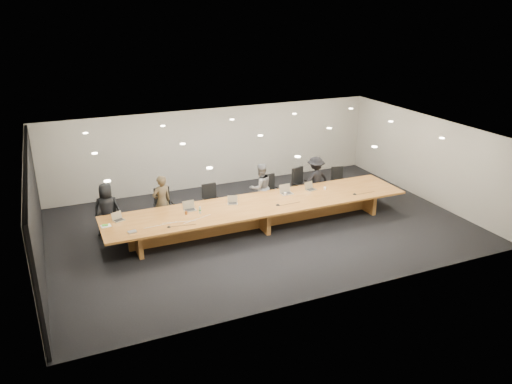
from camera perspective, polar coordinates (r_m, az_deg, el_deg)
ground at (r=14.75m, az=0.46°, el=-4.02°), size 12.00×12.00×0.00m
back_wall at (r=17.78m, az=-4.75°, el=5.09°), size 12.00×0.02×2.80m
left_wall_panel at (r=13.17m, az=-23.93°, el=-2.54°), size 0.08×7.84×2.74m
conference_table at (r=14.54m, az=0.47°, el=-2.15°), size 9.00×1.80×0.75m
chair_far_left at (r=14.78m, az=-16.57°, el=-2.68°), size 0.67×0.67×1.03m
chair_left at (r=14.99m, az=-10.42°, el=-1.64°), size 0.59×0.59×1.11m
chair_mid_left at (r=15.21m, az=-5.08°, el=-1.10°), size 0.56×0.56×1.07m
chair_mid_right at (r=15.94m, az=1.76°, el=0.05°), size 0.60×0.60×1.09m
chair_right at (r=16.48m, az=5.29°, el=0.80°), size 0.74×0.74×1.16m
chair_far_right at (r=17.19m, az=9.43°, el=1.17°), size 0.60×0.60×1.00m
person_a at (r=14.62m, az=-16.65°, el=-1.89°), size 0.86×0.70×1.53m
person_b at (r=14.68m, az=-10.70°, el=-1.11°), size 0.67×0.53×1.60m
person_c at (r=15.60m, az=0.53°, el=0.51°), size 0.82×0.67×1.56m
person_d at (r=16.45m, az=6.81°, el=1.43°), size 1.06×0.69×1.55m
laptop_a at (r=13.78m, az=-15.43°, el=-2.73°), size 0.35×0.31×0.23m
laptop_b at (r=14.03m, az=-7.58°, el=-1.61°), size 0.35×0.26×0.27m
laptop_c at (r=14.39m, az=-2.70°, el=-0.95°), size 0.34×0.29×0.23m
laptop_d at (r=15.15m, az=3.54°, el=0.28°), size 0.37×0.28×0.28m
laptop_e at (r=15.54m, az=6.33°, el=0.67°), size 0.36×0.30×0.25m
water_bottle at (r=13.84m, az=-6.42°, el=-2.06°), size 0.07×0.07×0.19m
amber_mug at (r=13.83m, az=-7.98°, el=-2.37°), size 0.08×0.08×0.09m
paper_cup_near at (r=15.04m, az=3.34°, el=-0.24°), size 0.11×0.11×0.10m
paper_cup_far at (r=15.65m, az=7.88°, el=0.42°), size 0.09×0.09×0.09m
notepad at (r=13.57m, az=-16.79°, el=-3.73°), size 0.27×0.22×0.02m
lime_gadget at (r=13.58m, az=-16.87°, el=-3.64°), size 0.16×0.11×0.02m
av_box at (r=13.04m, az=-13.97°, el=-4.44°), size 0.23×0.18×0.03m
mic_left at (r=13.14m, az=-9.93°, el=-3.92°), size 0.14×0.14×0.03m
mic_center at (r=14.34m, az=2.51°, el=-1.45°), size 0.15×0.15×0.03m
mic_right at (r=15.43m, az=11.20°, el=-0.20°), size 0.15×0.15×0.03m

